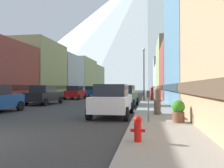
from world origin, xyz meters
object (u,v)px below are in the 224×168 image
Objects in this scene: pedestrian_2 at (157,101)px; streetlamp_right at (144,66)px; parking_meter_near at (148,102)px; car_left_2 at (75,92)px; car_right_1 at (124,96)px; car_driving_1 at (102,91)px; pedestrian_0 at (152,93)px; car_left_1 at (44,95)px; car_left_3 at (92,91)px; car_right_0 at (113,100)px; fire_hydrant_near at (138,128)px; pedestrian_1 at (49,92)px; car_driving_0 at (125,91)px; potted_plant_0 at (178,111)px.

pedestrian_2 is 0.27× the size of streetlamp_right.
car_left_2 is at bearing 116.21° from parking_meter_near.
car_driving_1 is (-5.40, 17.41, 0.00)m from car_right_1.
pedestrian_0 is 13.62m from pedestrian_2.
car_left_1 is at bearing -147.82° from pedestrian_0.
car_right_0 is at bearing -73.45° from car_left_3.
fire_hydrant_near is 23.36m from pedestrian_1.
car_right_1 is 1.02× the size of car_driving_0.
streetlamp_right reaches higher than car_left_3.
car_right_0 is 17.22m from pedestrian_1.
car_driving_0 is at bearing 105.90° from pedestrian_0.
pedestrian_2 is (7.85, -23.75, -0.03)m from car_driving_1.
parking_meter_near is 0.85× the size of pedestrian_2.
car_driving_0 is (-2.20, 23.61, 0.00)m from car_right_1.
car_left_3 is 15.87m from streetlamp_right.
car_right_0 is 2.72× the size of pedestrian_0.
car_driving_1 reaches higher than pedestrian_0.
pedestrian_2 reaches higher than parking_meter_near.
parking_meter_near is 16.00m from streetlamp_right.
car_right_1 is 7.38m from streetlamp_right.
pedestrian_0 is (7.85, -10.13, -0.00)m from car_driving_1.
pedestrian_2 is at bearing -90.00° from pedestrian_0.
car_right_0 is at bearing 104.83° from fire_hydrant_near.
pedestrian_2 is (10.05, -7.30, -0.03)m from car_left_1.
car_right_1 is 18.23m from car_driving_1.
car_left_3 and car_right_1 have the same top height.
car_driving_1 is 6.25× the size of fire_hydrant_near.
pedestrian_0 is at bearing 88.26° from parking_meter_near.
car_left_3 is 2.82× the size of pedestrian_2.
car_driving_1 is 2.81× the size of pedestrian_2.
car_driving_1 is at bearing 82.38° from car_left_1.
car_left_2 is 18.32m from car_right_0.
car_right_1 is 7.69m from pedestrian_0.
car_left_3 is at bearing 142.33° from car_driving_1.
car_left_1 is 16.50m from fire_hydrant_near.
pedestrian_1 is at bearing -115.17° from car_driving_1.
car_right_0 is 4.13m from potted_plant_0.
car_driving_0 is 30.31m from pedestrian_2.
potted_plant_0 is at bearing -42.87° from car_left_1.
car_right_1 is 2.76× the size of pedestrian_0.
car_left_2 is at bearing 111.99° from fire_hydrant_near.
streetlamp_right is at bearing 90.30° from fire_hydrant_near.
streetlamp_right reaches higher than car_driving_1.
car_left_2 is 14.46m from car_driving_0.
car_driving_1 is at bearing 102.74° from car_right_0.
potted_plant_0 is at bearing -70.54° from car_right_1.
car_left_1 is at bearing -148.73° from streetlamp_right.
potted_plant_0 is (5.40, -32.68, -0.27)m from car_driving_0.
car_left_2 and car_right_0 have the same top height.
car_left_1 is 1.01× the size of car_driving_1.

